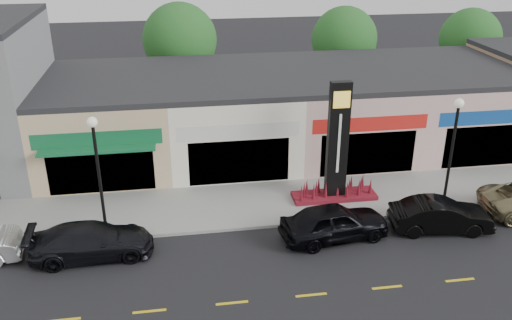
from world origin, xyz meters
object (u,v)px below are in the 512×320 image
object	(u,v)px
pylon_sign	(336,159)
car_dark_sedan	(91,241)
car_black_sedan	(334,222)
lamp_east_near	(453,143)
car_black_conv	(441,216)
lamp_west_near	(98,165)

from	to	relation	value
pylon_sign	car_dark_sedan	xyz separation A→B (m)	(-11.41, -3.25, -1.54)
car_black_sedan	lamp_east_near	bearing A→B (deg)	-81.69
lamp_east_near	car_dark_sedan	size ratio (longest dim) A/B	1.08
car_dark_sedan	pylon_sign	bearing A→B (deg)	-76.52
car_black_sedan	car_black_conv	xyz separation A→B (m)	(4.94, -0.06, -0.07)
lamp_east_near	pylon_sign	size ratio (longest dim) A/B	0.91
car_dark_sedan	car_black_conv	bearing A→B (deg)	-93.44
lamp_west_near	car_dark_sedan	xyz separation A→B (m)	(-0.41, -1.55, -2.74)
lamp_east_near	car_black_sedan	world-z (taller)	lamp_east_near
lamp_east_near	car_dark_sedan	xyz separation A→B (m)	(-16.41, -1.55, -2.74)
pylon_sign	car_dark_sedan	world-z (taller)	pylon_sign
lamp_east_near	car_dark_sedan	world-z (taller)	lamp_east_near
car_black_sedan	lamp_west_near	bearing A→B (deg)	71.94
car_dark_sedan	car_black_sedan	distance (m)	10.37
lamp_east_near	car_black_conv	bearing A→B (deg)	-120.99
car_black_sedan	car_black_conv	bearing A→B (deg)	-98.71
lamp_east_near	pylon_sign	xyz separation A→B (m)	(-5.00, 1.70, -1.20)
car_black_sedan	car_dark_sedan	bearing A→B (deg)	80.81
lamp_west_near	car_black_conv	world-z (taller)	lamp_west_near
lamp_east_near	lamp_west_near	bearing A→B (deg)	180.00
car_black_sedan	car_black_conv	world-z (taller)	car_black_sedan
car_dark_sedan	car_black_conv	xyz separation A→B (m)	(15.31, -0.28, 0.01)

